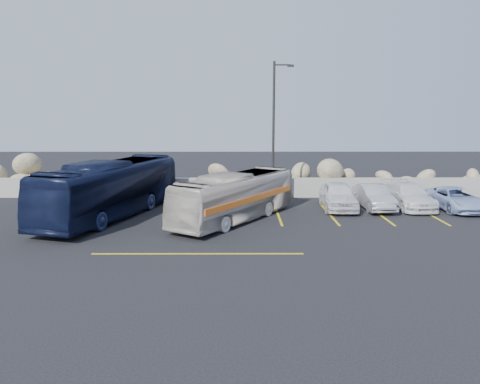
{
  "coord_description": "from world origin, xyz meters",
  "views": [
    {
      "loc": [
        0.56,
        -16.78,
        5.33
      ],
      "look_at": [
        0.62,
        4.0,
        1.71
      ],
      "focal_mm": 35.0,
      "sensor_mm": 36.0,
      "label": 1
    }
  ],
  "objects_px": {
    "car_b": "(374,197)",
    "car_d": "(455,199)",
    "vintage_bus": "(236,197)",
    "lamppost": "(274,130)",
    "car_a": "(338,196)",
    "car_c": "(409,196)",
    "tour_coach": "(111,189)"
  },
  "relations": [
    {
      "from": "car_b",
      "to": "car_d",
      "type": "relative_size",
      "value": 0.92
    },
    {
      "from": "vintage_bus",
      "to": "lamppost",
      "type": "bearing_deg",
      "value": 93.32
    },
    {
      "from": "car_a",
      "to": "car_c",
      "type": "height_order",
      "value": "car_a"
    },
    {
      "from": "lamppost",
      "to": "tour_coach",
      "type": "relative_size",
      "value": 0.77
    },
    {
      "from": "vintage_bus",
      "to": "car_b",
      "type": "bearing_deg",
      "value": 52.33
    },
    {
      "from": "car_a",
      "to": "lamppost",
      "type": "bearing_deg",
      "value": 165.3
    },
    {
      "from": "car_d",
      "to": "car_b",
      "type": "bearing_deg",
      "value": 173.69
    },
    {
      "from": "lamppost",
      "to": "tour_coach",
      "type": "distance_m",
      "value": 9.4
    },
    {
      "from": "lamppost",
      "to": "car_d",
      "type": "xyz_separation_m",
      "value": [
        9.8,
        -1.35,
        -3.69
      ]
    },
    {
      "from": "lamppost",
      "to": "car_c",
      "type": "xyz_separation_m",
      "value": [
        7.46,
        -0.76,
        -3.63
      ]
    },
    {
      "from": "vintage_bus",
      "to": "car_a",
      "type": "distance_m",
      "value": 6.22
    },
    {
      "from": "tour_coach",
      "to": "car_b",
      "type": "xyz_separation_m",
      "value": [
        13.88,
        1.86,
        -0.78
      ]
    },
    {
      "from": "lamppost",
      "to": "car_d",
      "type": "relative_size",
      "value": 1.84
    },
    {
      "from": "lamppost",
      "to": "car_d",
      "type": "bearing_deg",
      "value": -7.86
    },
    {
      "from": "vintage_bus",
      "to": "car_a",
      "type": "relative_size",
      "value": 1.94
    },
    {
      "from": "vintage_bus",
      "to": "car_b",
      "type": "relative_size",
      "value": 2.13
    },
    {
      "from": "car_b",
      "to": "tour_coach",
      "type": "bearing_deg",
      "value": -174.09
    },
    {
      "from": "car_d",
      "to": "car_a",
      "type": "bearing_deg",
      "value": 174.57
    },
    {
      "from": "tour_coach",
      "to": "car_a",
      "type": "bearing_deg",
      "value": 25.89
    },
    {
      "from": "car_a",
      "to": "car_b",
      "type": "distance_m",
      "value": 1.98
    },
    {
      "from": "vintage_bus",
      "to": "car_c",
      "type": "xyz_separation_m",
      "value": [
        9.61,
        3.02,
        -0.51
      ]
    },
    {
      "from": "tour_coach",
      "to": "car_a",
      "type": "distance_m",
      "value": 12.07
    },
    {
      "from": "vintage_bus",
      "to": "car_d",
      "type": "relative_size",
      "value": 1.95
    },
    {
      "from": "lamppost",
      "to": "vintage_bus",
      "type": "relative_size",
      "value": 0.94
    },
    {
      "from": "vintage_bus",
      "to": "tour_coach",
      "type": "distance_m",
      "value": 6.36
    },
    {
      "from": "vintage_bus",
      "to": "car_c",
      "type": "height_order",
      "value": "vintage_bus"
    },
    {
      "from": "lamppost",
      "to": "vintage_bus",
      "type": "distance_m",
      "value": 5.34
    },
    {
      "from": "tour_coach",
      "to": "car_d",
      "type": "distance_m",
      "value": 18.33
    },
    {
      "from": "vintage_bus",
      "to": "car_d",
      "type": "xyz_separation_m",
      "value": [
        11.94,
        2.42,
        -0.58
      ]
    },
    {
      "from": "tour_coach",
      "to": "car_d",
      "type": "relative_size",
      "value": 2.38
    },
    {
      "from": "vintage_bus",
      "to": "tour_coach",
      "type": "relative_size",
      "value": 0.82
    },
    {
      "from": "car_c",
      "to": "car_d",
      "type": "height_order",
      "value": "car_c"
    }
  ]
}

